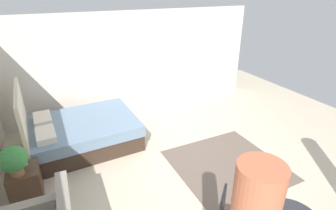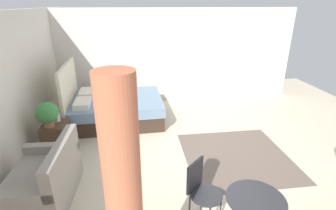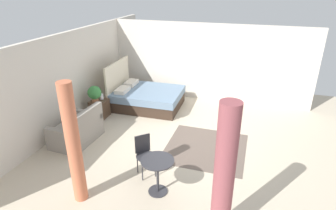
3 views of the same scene
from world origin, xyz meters
name	(u,v)px [view 3 (image 3 of 3)]	position (x,y,z in m)	size (l,w,h in m)	color
ground_plane	(185,139)	(0.00, 0.00, -0.01)	(8.76, 9.51, 0.02)	beige
wall_back	(69,80)	(0.00, 3.26, 1.25)	(8.76, 0.12, 2.50)	silver
wall_right	(208,63)	(2.88, 0.00, 1.25)	(0.12, 6.51, 2.50)	silver
area_rug	(206,148)	(-0.24, -0.58, 0.00)	(1.86, 1.87, 0.01)	#66564C
bed	(146,97)	(1.60, 1.71, 0.32)	(1.67, 2.12, 1.40)	#38281E
couch	(78,131)	(-0.92, 2.51, 0.30)	(1.26, 0.87, 0.88)	gray
nightstand	(100,109)	(0.48, 2.72, 0.26)	(0.48, 0.44, 0.52)	#473323
potted_plant	(95,93)	(0.38, 2.77, 0.78)	(0.39, 0.39, 0.47)	#935B3D
vase	(101,96)	(0.60, 2.69, 0.61)	(0.12, 0.12, 0.17)	silver
balcony_table	(158,170)	(-2.04, 0.00, 0.50)	(0.62, 0.62, 0.72)	#2D2D33
cafe_chair_near_window	(144,151)	(-1.57, 0.46, 0.52)	(0.57, 0.57, 0.85)	#2D2D33
curtain_left	(224,174)	(-2.63, -1.25, 1.14)	(0.31, 0.31, 2.28)	#994C51
curtain_right	(73,145)	(-2.63, 1.30, 1.14)	(0.24, 0.24, 2.28)	#D1704C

